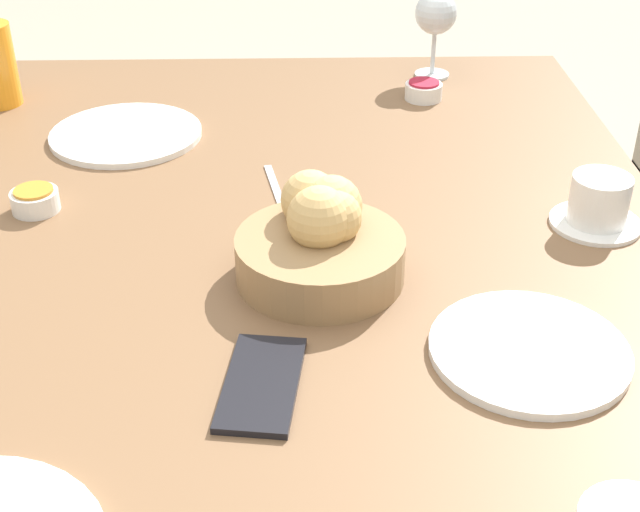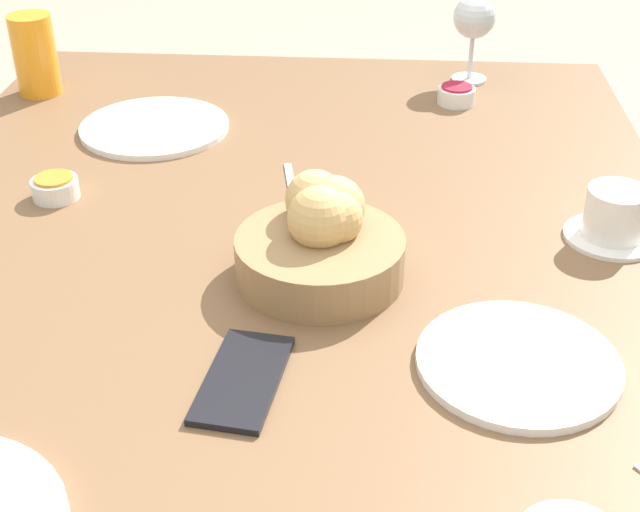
{
  "view_description": "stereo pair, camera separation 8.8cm",
  "coord_description": "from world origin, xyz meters",
  "px_view_note": "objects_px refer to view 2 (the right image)",
  "views": [
    {
      "loc": [
        0.92,
        0.04,
        1.31
      ],
      "look_at": [
        0.02,
        0.06,
        0.75
      ],
      "focal_mm": 50.0,
      "sensor_mm": 36.0,
      "label": 1
    },
    {
      "loc": [
        0.92,
        0.13,
        1.31
      ],
      "look_at": [
        0.02,
        0.06,
        0.75
      ],
      "focal_mm": 50.0,
      "sensor_mm": 36.0,
      "label": 2
    }
  ],
  "objects_px": {
    "juice_glass": "(35,55)",
    "jam_bowl_honey": "(55,188)",
    "plate_far_center": "(518,363)",
    "wine_glass": "(474,20)",
    "cell_phone": "(242,379)",
    "coffee_cup": "(614,217)",
    "knife_silver": "(293,193)",
    "plate_near_left": "(155,127)",
    "jam_bowl_berry": "(456,95)",
    "bread_basket": "(322,238)"
  },
  "relations": [
    {
      "from": "coffee_cup",
      "to": "jam_bowl_berry",
      "type": "bearing_deg",
      "value": -159.04
    },
    {
      "from": "plate_near_left",
      "to": "wine_glass",
      "type": "height_order",
      "value": "wine_glass"
    },
    {
      "from": "plate_near_left",
      "to": "juice_glass",
      "type": "relative_size",
      "value": 1.72
    },
    {
      "from": "juice_glass",
      "to": "knife_silver",
      "type": "bearing_deg",
      "value": 53.97
    },
    {
      "from": "coffee_cup",
      "to": "jam_bowl_berry",
      "type": "relative_size",
      "value": 1.85
    },
    {
      "from": "wine_glass",
      "to": "cell_phone",
      "type": "relative_size",
      "value": 0.98
    },
    {
      "from": "cell_phone",
      "to": "coffee_cup",
      "type": "bearing_deg",
      "value": 126.36
    },
    {
      "from": "juice_glass",
      "to": "jam_bowl_honey",
      "type": "distance_m",
      "value": 0.42
    },
    {
      "from": "bread_basket",
      "to": "jam_bowl_honey",
      "type": "relative_size",
      "value": 3.12
    },
    {
      "from": "bread_basket",
      "to": "jam_bowl_berry",
      "type": "xyz_separation_m",
      "value": [
        -0.56,
        0.19,
        -0.03
      ]
    },
    {
      "from": "knife_silver",
      "to": "cell_phone",
      "type": "relative_size",
      "value": 1.17
    },
    {
      "from": "plate_far_center",
      "to": "jam_bowl_berry",
      "type": "relative_size",
      "value": 3.28
    },
    {
      "from": "wine_glass",
      "to": "coffee_cup",
      "type": "relative_size",
      "value": 1.29
    },
    {
      "from": "bread_basket",
      "to": "cell_phone",
      "type": "xyz_separation_m",
      "value": [
        0.21,
        -0.07,
        -0.04
      ]
    },
    {
      "from": "coffee_cup",
      "to": "jam_bowl_honey",
      "type": "bearing_deg",
      "value": -94.56
    },
    {
      "from": "wine_glass",
      "to": "jam_bowl_berry",
      "type": "xyz_separation_m",
      "value": [
        0.11,
        -0.03,
        -0.1
      ]
    },
    {
      "from": "knife_silver",
      "to": "bread_basket",
      "type": "bearing_deg",
      "value": 15.44
    },
    {
      "from": "plate_near_left",
      "to": "cell_phone",
      "type": "distance_m",
      "value": 0.66
    },
    {
      "from": "coffee_cup",
      "to": "knife_silver",
      "type": "bearing_deg",
      "value": -102.74
    },
    {
      "from": "jam_bowl_berry",
      "to": "knife_silver",
      "type": "distance_m",
      "value": 0.44
    },
    {
      "from": "juice_glass",
      "to": "coffee_cup",
      "type": "relative_size",
      "value": 1.16
    },
    {
      "from": "plate_far_center",
      "to": "wine_glass",
      "type": "bearing_deg",
      "value": 179.41
    },
    {
      "from": "coffee_cup",
      "to": "jam_bowl_berry",
      "type": "height_order",
      "value": "coffee_cup"
    },
    {
      "from": "juice_glass",
      "to": "cell_phone",
      "type": "bearing_deg",
      "value": 31.64
    },
    {
      "from": "bread_basket",
      "to": "plate_near_left",
      "type": "bearing_deg",
      "value": -143.56
    },
    {
      "from": "plate_near_left",
      "to": "jam_bowl_berry",
      "type": "xyz_separation_m",
      "value": [
        -0.15,
        0.5,
        0.01
      ]
    },
    {
      "from": "plate_near_left",
      "to": "cell_phone",
      "type": "xyz_separation_m",
      "value": [
        0.62,
        0.23,
        -0.0
      ]
    },
    {
      "from": "bread_basket",
      "to": "wine_glass",
      "type": "height_order",
      "value": "wine_glass"
    },
    {
      "from": "jam_bowl_berry",
      "to": "jam_bowl_honey",
      "type": "height_order",
      "value": "same"
    },
    {
      "from": "juice_glass",
      "to": "jam_bowl_berry",
      "type": "distance_m",
      "value": 0.74
    },
    {
      "from": "jam_bowl_honey",
      "to": "plate_near_left",
      "type": "bearing_deg",
      "value": 160.81
    },
    {
      "from": "plate_near_left",
      "to": "juice_glass",
      "type": "xyz_separation_m",
      "value": [
        -0.15,
        -0.24,
        0.06
      ]
    },
    {
      "from": "plate_far_center",
      "to": "coffee_cup",
      "type": "bearing_deg",
      "value": 151.19
    },
    {
      "from": "coffee_cup",
      "to": "knife_silver",
      "type": "distance_m",
      "value": 0.44
    },
    {
      "from": "jam_bowl_honey",
      "to": "knife_silver",
      "type": "xyz_separation_m",
      "value": [
        -0.04,
        0.33,
        -0.01
      ]
    },
    {
      "from": "jam_bowl_honey",
      "to": "coffee_cup",
      "type": "bearing_deg",
      "value": 85.44
    },
    {
      "from": "plate_near_left",
      "to": "jam_bowl_honey",
      "type": "xyz_separation_m",
      "value": [
        0.24,
        -0.08,
        0.01
      ]
    },
    {
      "from": "wine_glass",
      "to": "cell_phone",
      "type": "distance_m",
      "value": 0.94
    },
    {
      "from": "knife_silver",
      "to": "plate_near_left",
      "type": "bearing_deg",
      "value": -129.95
    },
    {
      "from": "juice_glass",
      "to": "coffee_cup",
      "type": "bearing_deg",
      "value": 63.72
    },
    {
      "from": "bread_basket",
      "to": "plate_near_left",
      "type": "distance_m",
      "value": 0.51
    },
    {
      "from": "wine_glass",
      "to": "jam_bowl_honey",
      "type": "bearing_deg",
      "value": -50.37
    },
    {
      "from": "plate_near_left",
      "to": "jam_bowl_berry",
      "type": "distance_m",
      "value": 0.52
    },
    {
      "from": "bread_basket",
      "to": "juice_glass",
      "type": "relative_size",
      "value": 1.45
    },
    {
      "from": "jam_bowl_honey",
      "to": "juice_glass",
      "type": "bearing_deg",
      "value": -158.16
    },
    {
      "from": "jam_bowl_berry",
      "to": "jam_bowl_honey",
      "type": "bearing_deg",
      "value": -56.0
    },
    {
      "from": "wine_glass",
      "to": "cell_phone",
      "type": "bearing_deg",
      "value": -18.28
    },
    {
      "from": "coffee_cup",
      "to": "cell_phone",
      "type": "bearing_deg",
      "value": -53.64
    },
    {
      "from": "plate_near_left",
      "to": "coffee_cup",
      "type": "height_order",
      "value": "coffee_cup"
    },
    {
      "from": "jam_bowl_berry",
      "to": "knife_silver",
      "type": "height_order",
      "value": "jam_bowl_berry"
    }
  ]
}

